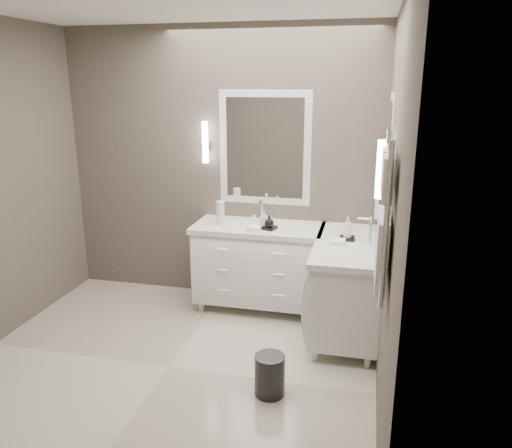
% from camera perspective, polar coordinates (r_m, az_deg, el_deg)
% --- Properties ---
extents(floor, '(3.20, 3.00, 0.01)m').
position_cam_1_polar(floor, '(4.16, -9.93, -15.86)').
color(floor, beige).
rests_on(floor, ground).
extents(wall_back, '(3.20, 0.01, 2.70)m').
position_cam_1_polar(wall_back, '(5.02, -4.04, 6.53)').
color(wall_back, '#524941').
rests_on(wall_back, floor).
extents(wall_front, '(3.20, 0.01, 2.70)m').
position_cam_1_polar(wall_front, '(2.41, -25.50, -5.79)').
color(wall_front, '#524941').
rests_on(wall_front, floor).
extents(wall_right, '(0.01, 3.00, 2.70)m').
position_cam_1_polar(wall_right, '(3.34, 15.17, 1.10)').
color(wall_right, '#524941').
rests_on(wall_right, floor).
extents(vanity_back, '(1.24, 0.59, 0.97)m').
position_cam_1_polar(vanity_back, '(4.87, 0.29, -4.28)').
color(vanity_back, white).
rests_on(vanity_back, floor).
extents(vanity_right, '(0.59, 1.24, 0.97)m').
position_cam_1_polar(vanity_right, '(4.47, 10.43, -6.51)').
color(vanity_right, white).
rests_on(vanity_right, floor).
extents(mirror_back, '(0.90, 0.02, 1.10)m').
position_cam_1_polar(mirror_back, '(4.86, 0.99, 8.64)').
color(mirror_back, white).
rests_on(mirror_back, wall_back).
extents(mirror_right, '(0.02, 0.90, 1.10)m').
position_cam_1_polar(mirror_right, '(4.08, 14.83, 6.66)').
color(mirror_right, white).
rests_on(mirror_right, wall_right).
extents(sconce_back, '(0.06, 0.06, 0.40)m').
position_cam_1_polar(sconce_back, '(4.95, -5.82, 9.19)').
color(sconce_back, white).
rests_on(sconce_back, wall_back).
extents(sconce_right, '(0.06, 0.06, 0.40)m').
position_cam_1_polar(sconce_right, '(3.50, 14.05, 5.93)').
color(sconce_right, white).
rests_on(sconce_right, wall_right).
extents(towel_bar_corner, '(0.03, 0.22, 0.30)m').
position_cam_1_polar(towel_bar_corner, '(4.71, 13.67, 2.57)').
color(towel_bar_corner, white).
rests_on(towel_bar_corner, wall_right).
extents(towel_ladder, '(0.06, 0.58, 0.90)m').
position_cam_1_polar(towel_ladder, '(2.94, 14.38, -0.01)').
color(towel_ladder, white).
rests_on(towel_ladder, wall_right).
extents(waste_bin, '(0.24, 0.24, 0.31)m').
position_cam_1_polar(waste_bin, '(3.73, 1.57, -16.87)').
color(waste_bin, black).
rests_on(waste_bin, floor).
extents(amenity_tray_back, '(0.20, 0.17, 0.03)m').
position_cam_1_polar(amenity_tray_back, '(4.65, 1.23, -0.38)').
color(amenity_tray_back, black).
rests_on(amenity_tray_back, vanity_back).
extents(amenity_tray_right, '(0.14, 0.18, 0.03)m').
position_cam_1_polar(amenity_tray_right, '(4.38, 10.37, -1.70)').
color(amenity_tray_right, black).
rests_on(amenity_tray_right, vanity_right).
extents(water_bottle, '(0.08, 0.08, 0.23)m').
position_cam_1_polar(water_bottle, '(4.77, -4.11, 1.28)').
color(water_bottle, silver).
rests_on(water_bottle, vanity_back).
extents(soap_bottle_a, '(0.06, 0.06, 0.13)m').
position_cam_1_polar(soap_bottle_a, '(4.65, 0.93, 0.65)').
color(soap_bottle_a, white).
rests_on(soap_bottle_a, amenity_tray_back).
extents(soap_bottle_b, '(0.10, 0.10, 0.11)m').
position_cam_1_polar(soap_bottle_b, '(4.60, 1.53, 0.31)').
color(soap_bottle_b, black).
rests_on(soap_bottle_b, amenity_tray_back).
extents(soap_bottle_c, '(0.09, 0.09, 0.18)m').
position_cam_1_polar(soap_bottle_c, '(4.35, 10.44, -0.38)').
color(soap_bottle_c, white).
rests_on(soap_bottle_c, amenity_tray_right).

